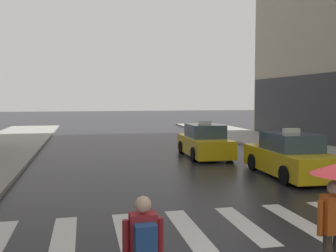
% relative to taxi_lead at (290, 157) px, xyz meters
% --- Properties ---
extents(crosswalk_markings, '(11.30, 2.80, 0.01)m').
position_rel_taxi_lead_xyz_m(crosswalk_markings, '(-3.90, -4.85, -0.72)').
color(crosswalk_markings, silver).
rests_on(crosswalk_markings, ground).
extents(taxi_lead, '(2.01, 4.58, 1.80)m').
position_rel_taxi_lead_xyz_m(taxi_lead, '(0.00, 0.00, 0.00)').
color(taxi_lead, yellow).
rests_on(taxi_lead, ground).
extents(taxi_second, '(2.03, 4.59, 1.80)m').
position_rel_taxi_lead_xyz_m(taxi_second, '(-1.66, 5.26, 0.00)').
color(taxi_second, yellow).
rests_on(taxi_second, ground).
extents(pedestrian_with_backpack, '(0.55, 0.43, 1.65)m').
position_rel_taxi_lead_xyz_m(pedestrian_with_backpack, '(-6.76, -8.16, 0.25)').
color(pedestrian_with_backpack, '#333338').
rests_on(pedestrian_with_backpack, ground).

